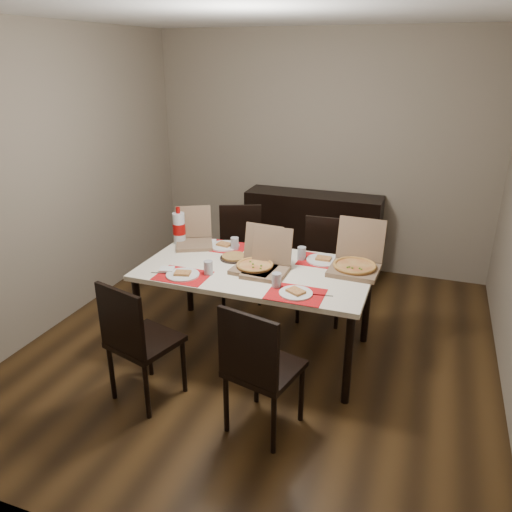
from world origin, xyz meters
The scene contains 20 objects.
ground centered at (0.00, 0.00, -0.01)m, with size 3.80×4.00×0.02m, color #412A14.
room_walls centered at (0.00, 0.43, 1.73)m, with size 3.84×4.02×2.62m.
sideboard centered at (0.00, 1.78, 0.45)m, with size 1.50×0.40×0.90m, color black.
dining_table centered at (-0.02, -0.04, 0.68)m, with size 1.80×1.00×0.75m.
chair_near_left centered at (-0.56, -0.95, 0.51)m, with size 0.52×0.52×0.93m.
chair_near_right centered at (0.34, -0.98, 0.51)m, with size 0.50×0.50×0.93m.
chair_far_left centered at (-0.52, 0.89, 0.51)m, with size 0.55×0.55×0.93m.
chair_far_right centered at (0.36, 0.77, 0.51)m, with size 0.44×0.44×0.93m.
setting_near_left centered at (-0.47, -0.36, 0.77)m, with size 0.47×0.30×0.11m.
setting_near_right centered at (0.36, -0.37, 0.77)m, with size 0.46×0.30×0.11m.
setting_far_left centered at (-0.43, 0.30, 0.77)m, with size 0.50×0.30×0.11m.
setting_far_right centered at (0.41, 0.27, 0.77)m, with size 0.44×0.30×0.11m.
napkin_loose centered at (0.01, -0.12, 0.76)m, with size 0.12×0.11×0.02m, color white.
pizza_box_center centered at (-0.01, -0.06, 0.80)m, with size 0.35×0.38×0.32m.
pizza_box_right centered at (0.73, 0.18, 0.81)m, with size 0.39×0.43×0.38m.
pizza_box_left centered at (-0.72, 0.27, 0.81)m, with size 0.44×0.45×0.32m.
pizza_box_extra centered at (0.09, -0.09, 0.81)m, with size 0.32×0.36×0.32m.
faina_plate centered at (-0.25, 0.07, 0.76)m, with size 0.24×0.24×0.03m.
dip_bowl centered at (0.12, 0.13, 0.76)m, with size 0.12×0.12×0.03m, color white.
soda_bottle centered at (-0.86, 0.25, 0.89)m, with size 0.11×0.11×0.33m.
Camera 1 is at (1.22, -3.46, 2.32)m, focal length 35.00 mm.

